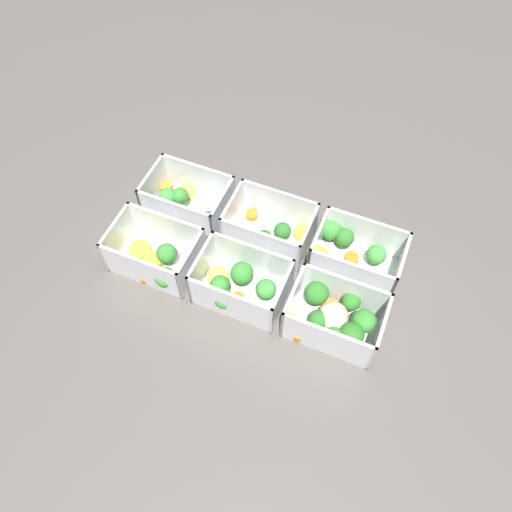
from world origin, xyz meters
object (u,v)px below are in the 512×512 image
(container_near_right, at_px, (335,317))
(container_far_left, at_px, (187,202))
(container_far_right, at_px, (352,252))
(container_far_center, at_px, (270,231))
(container_near_left, at_px, (157,256))
(container_near_center, at_px, (240,284))

(container_near_right, bearing_deg, container_far_left, 159.69)
(container_far_left, relative_size, container_far_right, 0.94)
(container_far_center, bearing_deg, container_far_left, 179.42)
(container_far_left, height_order, container_far_right, same)
(container_near_left, height_order, container_near_right, same)
(container_near_center, distance_m, container_near_right, 0.16)
(container_near_center, distance_m, container_far_left, 0.20)
(container_far_left, bearing_deg, container_near_left, -86.95)
(container_near_left, bearing_deg, container_far_center, 38.04)
(container_near_left, xyz_separation_m, container_near_center, (0.15, 0.00, 0.00))
(container_near_left, relative_size, container_far_right, 0.96)
(container_far_left, xyz_separation_m, container_far_center, (0.17, -0.00, -0.00))
(container_far_center, relative_size, container_far_right, 0.93)
(container_near_left, distance_m, container_far_right, 0.33)
(container_far_left, height_order, container_far_center, same)
(container_near_center, bearing_deg, container_near_left, -178.52)
(container_near_center, relative_size, container_far_center, 0.99)
(container_near_left, relative_size, container_near_right, 0.98)
(container_near_right, bearing_deg, container_near_center, -179.11)
(container_near_center, xyz_separation_m, container_near_right, (0.16, 0.00, 0.00))
(container_far_left, bearing_deg, container_far_center, -0.58)
(container_near_center, distance_m, container_far_center, 0.12)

